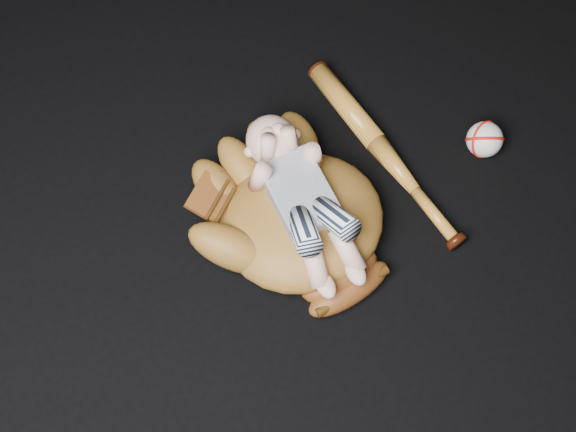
{
  "coord_description": "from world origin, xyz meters",
  "views": [
    {
      "loc": [
        -0.43,
        -0.42,
        1.22
      ],
      "look_at": [
        -0.05,
        0.07,
        0.07
      ],
      "focal_mm": 45.0,
      "sensor_mm": 36.0,
      "label": 1
    }
  ],
  "objects_px": {
    "newborn_baby": "(306,203)",
    "baseball_bat": "(384,152)",
    "baseball_glove": "(303,217)",
    "baseball": "(485,139)"
  },
  "relations": [
    {
      "from": "newborn_baby",
      "to": "baseball_bat",
      "type": "distance_m",
      "value": 0.25
    },
    {
      "from": "newborn_baby",
      "to": "baseball_bat",
      "type": "relative_size",
      "value": 0.74
    },
    {
      "from": "baseball_glove",
      "to": "baseball",
      "type": "distance_m",
      "value": 0.41
    },
    {
      "from": "baseball_glove",
      "to": "baseball",
      "type": "bearing_deg",
      "value": -6.06
    },
    {
      "from": "newborn_baby",
      "to": "baseball",
      "type": "bearing_deg",
      "value": 3.69
    },
    {
      "from": "baseball_glove",
      "to": "newborn_baby",
      "type": "relative_size",
      "value": 1.21
    },
    {
      "from": "baseball_bat",
      "to": "baseball",
      "type": "height_order",
      "value": "baseball"
    },
    {
      "from": "baseball",
      "to": "baseball_glove",
      "type": "bearing_deg",
      "value": 169.77
    },
    {
      "from": "baseball_glove",
      "to": "baseball_bat",
      "type": "bearing_deg",
      "value": 11.96
    },
    {
      "from": "baseball_bat",
      "to": "newborn_baby",
      "type": "bearing_deg",
      "value": -171.04
    }
  ]
}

